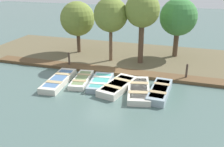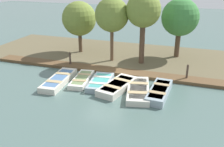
{
  "view_description": "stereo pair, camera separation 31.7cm",
  "coord_description": "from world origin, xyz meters",
  "px_view_note": "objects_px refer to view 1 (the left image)",
  "views": [
    {
      "loc": [
        14.17,
        4.92,
        6.53
      ],
      "look_at": [
        0.25,
        0.57,
        0.65
      ],
      "focal_mm": 40.0,
      "sensor_mm": 36.0,
      "label": 1
    },
    {
      "loc": [
        14.07,
        5.22,
        6.53
      ],
      "look_at": [
        0.25,
        0.57,
        0.65
      ],
      "focal_mm": 40.0,
      "sensor_mm": 36.0,
      "label": 2
    }
  ],
  "objects_px": {
    "rowboat_1": "(82,80)",
    "park_tree_left": "(111,15)",
    "park_tree_center": "(142,11)",
    "mooring_post_near": "(69,60)",
    "rowboat_5": "(160,91)",
    "mooring_post_far": "(187,72)",
    "rowboat_3": "(118,86)",
    "park_tree_far_left": "(77,19)",
    "park_tree_right": "(178,17)",
    "rowboat_0": "(59,80)",
    "rowboat_2": "(101,82)",
    "rowboat_4": "(139,90)"
  },
  "relations": [
    {
      "from": "mooring_post_near",
      "to": "park_tree_center",
      "type": "distance_m",
      "value": 6.38
    },
    {
      "from": "park_tree_left",
      "to": "park_tree_right",
      "type": "xyz_separation_m",
      "value": [
        -2.58,
        4.68,
        -0.34
      ]
    },
    {
      "from": "rowboat_3",
      "to": "park_tree_center",
      "type": "relative_size",
      "value": 0.61
    },
    {
      "from": "rowboat_3",
      "to": "mooring_post_near",
      "type": "distance_m",
      "value": 5.26
    },
    {
      "from": "park_tree_right",
      "to": "park_tree_left",
      "type": "bearing_deg",
      "value": -61.15
    },
    {
      "from": "mooring_post_far",
      "to": "park_tree_far_left",
      "type": "height_order",
      "value": "park_tree_far_left"
    },
    {
      "from": "rowboat_3",
      "to": "park_tree_left",
      "type": "distance_m",
      "value": 5.95
    },
    {
      "from": "rowboat_3",
      "to": "park_tree_center",
      "type": "height_order",
      "value": "park_tree_center"
    },
    {
      "from": "mooring_post_near",
      "to": "rowboat_0",
      "type": "bearing_deg",
      "value": 13.51
    },
    {
      "from": "mooring_post_far",
      "to": "rowboat_2",
      "type": "bearing_deg",
      "value": -65.06
    },
    {
      "from": "rowboat_5",
      "to": "park_tree_far_left",
      "type": "distance_m",
      "value": 9.99
    },
    {
      "from": "rowboat_1",
      "to": "rowboat_5",
      "type": "bearing_deg",
      "value": 78.41
    },
    {
      "from": "rowboat_5",
      "to": "park_tree_left",
      "type": "height_order",
      "value": "park_tree_left"
    },
    {
      "from": "rowboat_2",
      "to": "mooring_post_far",
      "type": "xyz_separation_m",
      "value": [
        -2.36,
        5.08,
        0.4
      ]
    },
    {
      "from": "rowboat_5",
      "to": "rowboat_3",
      "type": "bearing_deg",
      "value": -86.11
    },
    {
      "from": "rowboat_1",
      "to": "park_tree_left",
      "type": "distance_m",
      "value": 5.45
    },
    {
      "from": "rowboat_4",
      "to": "mooring_post_far",
      "type": "xyz_separation_m",
      "value": [
        -2.75,
        2.58,
        0.39
      ]
    },
    {
      "from": "park_tree_center",
      "to": "park_tree_left",
      "type": "bearing_deg",
      "value": -86.49
    },
    {
      "from": "mooring_post_near",
      "to": "park_tree_far_left",
      "type": "xyz_separation_m",
      "value": [
        -3.13,
        -0.62,
        2.45
      ]
    },
    {
      "from": "rowboat_5",
      "to": "park_tree_far_left",
      "type": "bearing_deg",
      "value": -123.68
    },
    {
      "from": "rowboat_0",
      "to": "park_tree_left",
      "type": "height_order",
      "value": "park_tree_left"
    },
    {
      "from": "park_tree_center",
      "to": "mooring_post_far",
      "type": "bearing_deg",
      "value": 60.39
    },
    {
      "from": "rowboat_4",
      "to": "park_tree_center",
      "type": "relative_size",
      "value": 0.67
    },
    {
      "from": "rowboat_0",
      "to": "rowboat_2",
      "type": "distance_m",
      "value": 2.68
    },
    {
      "from": "rowboat_3",
      "to": "rowboat_4",
      "type": "height_order",
      "value": "rowboat_3"
    },
    {
      "from": "rowboat_0",
      "to": "rowboat_1",
      "type": "xyz_separation_m",
      "value": [
        -0.62,
        1.31,
        -0.04
      ]
    },
    {
      "from": "mooring_post_far",
      "to": "park_tree_center",
      "type": "relative_size",
      "value": 0.21
    },
    {
      "from": "park_tree_far_left",
      "to": "park_tree_center",
      "type": "bearing_deg",
      "value": 78.09
    },
    {
      "from": "rowboat_0",
      "to": "rowboat_5",
      "type": "distance_m",
      "value": 6.35
    },
    {
      "from": "rowboat_2",
      "to": "rowboat_4",
      "type": "bearing_deg",
      "value": 73.83
    },
    {
      "from": "rowboat_1",
      "to": "rowboat_5",
      "type": "relative_size",
      "value": 0.92
    },
    {
      "from": "rowboat_0",
      "to": "rowboat_1",
      "type": "distance_m",
      "value": 1.45
    },
    {
      "from": "rowboat_1",
      "to": "mooring_post_far",
      "type": "xyz_separation_m",
      "value": [
        -2.3,
        6.39,
        0.41
      ]
    },
    {
      "from": "park_tree_far_left",
      "to": "rowboat_2",
      "type": "bearing_deg",
      "value": 35.7
    },
    {
      "from": "park_tree_right",
      "to": "park_tree_center",
      "type": "bearing_deg",
      "value": -44.37
    },
    {
      "from": "park_tree_right",
      "to": "rowboat_4",
      "type": "bearing_deg",
      "value": -12.04
    },
    {
      "from": "rowboat_3",
      "to": "mooring_post_far",
      "type": "bearing_deg",
      "value": 137.03
    },
    {
      "from": "rowboat_1",
      "to": "rowboat_2",
      "type": "xyz_separation_m",
      "value": [
        0.06,
        1.31,
        0.01
      ]
    },
    {
      "from": "rowboat_0",
      "to": "mooring_post_near",
      "type": "bearing_deg",
      "value": -170.96
    },
    {
      "from": "rowboat_3",
      "to": "park_tree_right",
      "type": "bearing_deg",
      "value": 170.8
    },
    {
      "from": "rowboat_4",
      "to": "mooring_post_near",
      "type": "bearing_deg",
      "value": -127.51
    },
    {
      "from": "rowboat_1",
      "to": "park_tree_center",
      "type": "relative_size",
      "value": 0.54
    },
    {
      "from": "rowboat_5",
      "to": "mooring_post_far",
      "type": "height_order",
      "value": "mooring_post_far"
    },
    {
      "from": "mooring_post_far",
      "to": "park_tree_center",
      "type": "height_order",
      "value": "park_tree_center"
    },
    {
      "from": "rowboat_3",
      "to": "rowboat_5",
      "type": "relative_size",
      "value": 1.03
    },
    {
      "from": "mooring_post_far",
      "to": "park_tree_right",
      "type": "relative_size",
      "value": 0.24
    },
    {
      "from": "park_tree_left",
      "to": "rowboat_0",
      "type": "bearing_deg",
      "value": -22.6
    },
    {
      "from": "park_tree_center",
      "to": "mooring_post_near",
      "type": "bearing_deg",
      "value": -68.54
    },
    {
      "from": "park_tree_left",
      "to": "rowboat_2",
      "type": "bearing_deg",
      "value": 8.88
    },
    {
      "from": "rowboat_2",
      "to": "park_tree_center",
      "type": "xyz_separation_m",
      "value": [
        -4.32,
        1.65,
        3.89
      ]
    }
  ]
}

